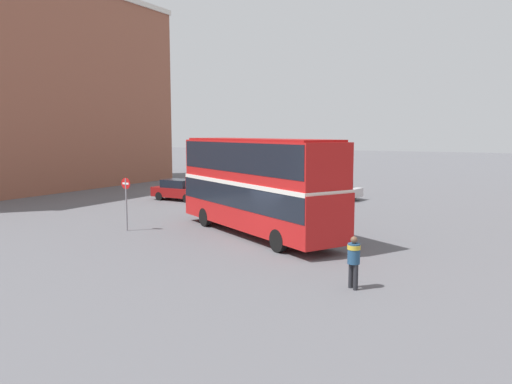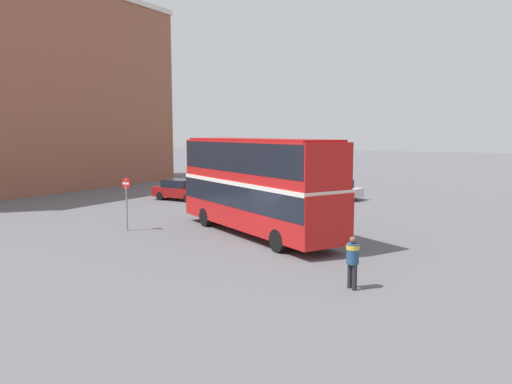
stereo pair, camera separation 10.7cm
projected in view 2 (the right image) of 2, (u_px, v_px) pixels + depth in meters
The scene contains 7 objects.
ground_plane at pixel (273, 247), 22.27m from camera, with size 240.00×240.00×0.00m, color #5B5B60.
building_row_left at pixel (18, 87), 43.62m from camera, with size 10.62×30.28×18.02m.
double_decker_bus at pixel (256, 180), 24.58m from camera, with size 11.11×7.77×4.78m.
pedestrian_foreground at pixel (353, 257), 16.13m from camera, with size 0.60×0.60×1.74m.
parked_car_kerb_near at pixel (335, 189), 38.15m from camera, with size 4.26×2.42×1.49m.
parked_car_kerb_far at pixel (180, 190), 37.60m from camera, with size 4.25×1.95×1.56m.
no_entry_sign at pixel (126, 196), 25.73m from camera, with size 0.58×0.08×2.76m.
Camera 2 is at (9.88, -19.48, 5.06)m, focal length 35.00 mm.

